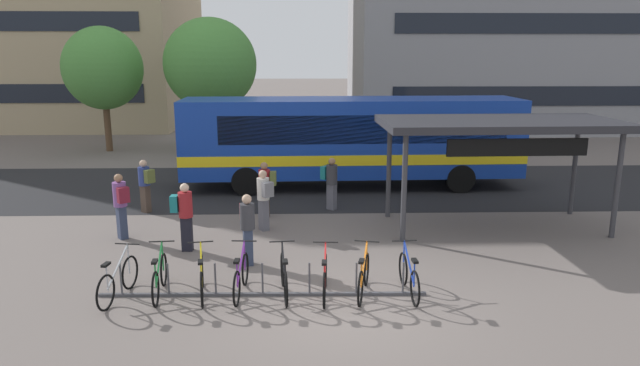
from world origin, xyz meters
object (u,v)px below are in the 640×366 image
parked_bicycle_blue_7 (409,277)px  commuter_grey_pack_0 (264,196)px  parked_bicycle_yellow_2 (202,278)px  parked_bicycle_orange_6 (364,277)px  parked_bicycle_black_4 (284,278)px  parked_bicycle_red_5 (325,279)px  street_tree_1 (103,68)px  parked_bicycle_purple_3 (241,277)px  parked_bicycle_silver_0 (118,281)px  commuter_olive_pack_4 (145,182)px  parked_bicycle_green_1 (160,278)px  commuter_maroon_pack_3 (121,202)px  street_tree_0 (210,64)px  commuter_olive_pack_1 (266,186)px  commuter_teal_pack_2 (331,180)px  city_bus (350,138)px  transit_shelter (500,127)px  commuter_teal_pack_5 (184,212)px  commuter_red_pack_6 (247,224)px

parked_bicycle_blue_7 → commuter_grey_pack_0: (-3.20, 4.35, 0.59)m
commuter_grey_pack_0 → parked_bicycle_yellow_2: bearing=134.4°
parked_bicycle_orange_6 → parked_bicycle_black_4: bearing=101.8°
parked_bicycle_red_5 → street_tree_1: size_ratio=0.28×
parked_bicycle_purple_3 → parked_bicycle_black_4: (0.87, -0.05, 0.00)m
commuter_grey_pack_0 → parked_bicycle_black_4: bearing=156.0°
parked_bicycle_red_5 → parked_bicycle_silver_0: bearing=93.4°
parked_bicycle_silver_0 → parked_bicycle_blue_7: 5.79m
parked_bicycle_orange_6 → commuter_olive_pack_4: 8.69m
parked_bicycle_green_1 → commuter_olive_pack_4: commuter_olive_pack_4 is taller
parked_bicycle_yellow_2 → parked_bicycle_orange_6: (3.24, -0.05, 0.00)m
parked_bicycle_silver_0 → commuter_maroon_pack_3: commuter_maroon_pack_3 is taller
parked_bicycle_blue_7 → street_tree_0: bearing=17.7°
parked_bicycle_blue_7 → commuter_grey_pack_0: bearing=33.3°
commuter_olive_pack_1 → commuter_teal_pack_2: commuter_olive_pack_1 is taller
street_tree_0 → city_bus: bearing=-52.3°
parked_bicycle_red_5 → commuter_olive_pack_4: 8.21m
transit_shelter → commuter_teal_pack_2: 5.25m
city_bus → commuter_grey_pack_0: bearing=60.8°
parked_bicycle_red_5 → commuter_teal_pack_5: (-3.33, 2.81, 0.60)m
commuter_maroon_pack_3 → parked_bicycle_red_5: bearing=-163.6°
parked_bicycle_orange_6 → city_bus: bearing=10.0°
parked_bicycle_silver_0 → street_tree_1: 18.98m
commuter_maroon_pack_3 → parked_bicycle_green_1: bearing=169.6°
parked_bicycle_blue_7 → parked_bicycle_red_5: bearing=88.5°
commuter_olive_pack_4 → commuter_maroon_pack_3: bearing=128.1°
commuter_maroon_pack_3 → commuter_teal_pack_5: commuter_maroon_pack_3 is taller
parked_bicycle_green_1 → commuter_olive_pack_1: bearing=-22.4°
commuter_olive_pack_1 → parked_bicycle_yellow_2: bearing=82.2°
parked_bicycle_purple_3 → commuter_teal_pack_5: bearing=35.0°
parked_bicycle_yellow_2 → street_tree_1: (-7.66, 17.53, 3.67)m
commuter_maroon_pack_3 → commuter_olive_pack_4: (-0.06, 2.53, -0.06)m
street_tree_1 → parked_bicycle_purple_3: bearing=-64.2°
commuter_teal_pack_5 → street_tree_1: street_tree_1 is taller
commuter_grey_pack_0 → commuter_red_pack_6: (-0.21, -2.55, -0.01)m
commuter_grey_pack_0 → commuter_maroon_pack_3: size_ratio=0.97×
commuter_teal_pack_2 → commuter_red_pack_6: (-2.13, -4.66, 0.03)m
parked_bicycle_green_1 → commuter_red_pack_6: 2.41m
parked_bicycle_silver_0 → street_tree_0: 18.02m
parked_bicycle_green_1 → commuter_teal_pack_2: (3.74, 6.36, 0.56)m
parked_bicycle_green_1 → commuter_teal_pack_5: bearing=-4.4°
parked_bicycle_black_4 → commuter_olive_pack_1: commuter_olive_pack_1 is taller
parked_bicycle_black_4 → commuter_teal_pack_2: bearing=-16.8°
commuter_teal_pack_2 → street_tree_1: size_ratio=0.27×
commuter_olive_pack_1 → street_tree_1: (-8.59, 11.88, 3.10)m
commuter_teal_pack_5 → street_tree_0: 15.22m
parked_bicycle_orange_6 → commuter_grey_pack_0: 4.94m
commuter_teal_pack_2 → parked_bicycle_red_5: bearing=-55.0°
commuter_maroon_pack_3 → commuter_grey_pack_0: bearing=-117.9°
parked_bicycle_silver_0 → commuter_olive_pack_1: 6.30m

